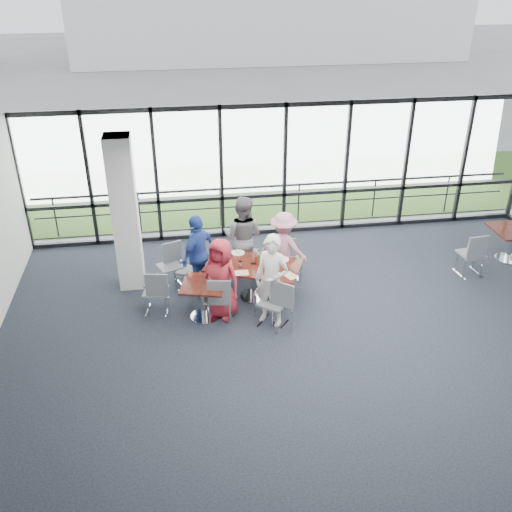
{
  "coord_description": "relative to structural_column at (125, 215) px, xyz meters",
  "views": [
    {
      "loc": [
        -2.58,
        -7.54,
        6.24
      ],
      "look_at": [
        -1.16,
        1.83,
        1.1
      ],
      "focal_mm": 40.0,
      "sensor_mm": 36.0,
      "label": 1
    }
  ],
  "objects": [
    {
      "name": "side_table_left",
      "position": [
        1.41,
        -1.45,
        -0.98
      ],
      "size": [
        0.97,
        0.97,
        0.75
      ],
      "rotation": [
        0.0,
        0.0,
        -0.25
      ],
      "color": "black",
      "rests_on": "ground"
    },
    {
      "name": "chair_spare_lb",
      "position": [
        0.78,
        -0.16,
        -1.16
      ],
      "size": [
        0.56,
        0.56,
        0.89
      ],
      "primitive_type": null,
      "rotation": [
        0.0,
        0.0,
        3.53
      ],
      "color": "slate",
      "rests_on": "ground"
    },
    {
      "name": "diner_near_right",
      "position": [
        2.64,
        -1.78,
        -0.7
      ],
      "size": [
        0.81,
        0.77,
        1.8
      ],
      "primitive_type": "imported",
      "rotation": [
        0.0,
        0.0,
        -0.63
      ],
      "color": "silver",
      "rests_on": "ground"
    },
    {
      "name": "structural_column",
      "position": [
        0.0,
        0.0,
        0.0
      ],
      "size": [
        0.5,
        0.5,
        3.2
      ],
      "primitive_type": "cube",
      "color": "white",
      "rests_on": "ground"
    },
    {
      "name": "chair_main_nr",
      "position": [
        2.65,
        -1.89,
        -1.11
      ],
      "size": [
        0.67,
        0.67,
        0.97
      ],
      "primitive_type": null,
      "rotation": [
        0.0,
        0.0,
        -0.66
      ],
      "color": "slate",
      "rests_on": "ground"
    },
    {
      "name": "main_table",
      "position": [
        2.44,
        -0.87,
        -0.98
      ],
      "size": [
        2.07,
        1.65,
        0.75
      ],
      "rotation": [
        0.0,
        0.0,
        -0.42
      ],
      "color": "black",
      "rests_on": "ground"
    },
    {
      "name": "plate_fr",
      "position": [
        3.02,
        -0.77,
        -0.84
      ],
      "size": [
        0.28,
        0.28,
        0.01
      ],
      "primitive_type": "cylinder",
      "color": "white",
      "rests_on": "main_table"
    },
    {
      "name": "ceiling",
      "position": [
        3.6,
        -3.0,
        1.6
      ],
      "size": [
        12.0,
        10.0,
        0.04
      ],
      "primitive_type": "cube",
      "color": "white",
      "rests_on": "ground"
    },
    {
      "name": "plate_nl",
      "position": [
        1.84,
        -1.0,
        -0.84
      ],
      "size": [
        0.26,
        0.26,
        0.01
      ],
      "primitive_type": "cylinder",
      "color": "white",
      "rests_on": "main_table"
    },
    {
      "name": "chair_spare_r",
      "position": [
        7.15,
        -0.66,
        -1.11
      ],
      "size": [
        0.53,
        0.53,
        0.99
      ],
      "primitive_type": null,
      "rotation": [
        0.0,
        0.0,
        0.11
      ],
      "color": "slate",
      "rests_on": "ground"
    },
    {
      "name": "grass_strip",
      "position": [
        3.6,
        5.0,
        -1.59
      ],
      "size": [
        80.0,
        5.0,
        0.01
      ],
      "primitive_type": "cube",
      "color": "#365624",
      "rests_on": "ground"
    },
    {
      "name": "tumbler_b",
      "position": [
        2.61,
        -1.19,
        -0.78
      ],
      "size": [
        0.07,
        0.07,
        0.14
      ],
      "primitive_type": "cylinder",
      "color": "white",
      "rests_on": "main_table"
    },
    {
      "name": "hangar_main",
      "position": [
        7.6,
        29.0,
        1.4
      ],
      "size": [
        24.0,
        10.0,
        6.0
      ],
      "primitive_type": "cube",
      "color": "silver",
      "rests_on": "ground"
    },
    {
      "name": "floor",
      "position": [
        3.6,
        -3.0,
        -1.61
      ],
      "size": [
        12.0,
        10.0,
        0.02
      ],
      "primitive_type": "cube",
      "color": "black",
      "rests_on": "ground"
    },
    {
      "name": "chair_main_fl",
      "position": [
        2.42,
        0.1,
        -1.13
      ],
      "size": [
        0.55,
        0.55,
        0.94
      ],
      "primitive_type": null,
      "rotation": [
        0.0,
        0.0,
        2.92
      ],
      "color": "slate",
      "rests_on": "ground"
    },
    {
      "name": "apron",
      "position": [
        3.6,
        7.0,
        -1.62
      ],
      "size": [
        80.0,
        70.0,
        0.02
      ],
      "primitive_type": "cube",
      "color": "gray",
      "rests_on": "ground"
    },
    {
      "name": "plate_end",
      "position": [
        1.71,
        -0.59,
        -0.84
      ],
      "size": [
        0.25,
        0.25,
        0.01
      ],
      "primitive_type": "cylinder",
      "color": "white",
      "rests_on": "main_table"
    },
    {
      "name": "tumbler_c",
      "position": [
        2.57,
        -0.66,
        -0.78
      ],
      "size": [
        0.07,
        0.07,
        0.15
      ],
      "primitive_type": "cylinder",
      "color": "white",
      "rests_on": "main_table"
    },
    {
      "name": "plate_fl",
      "position": [
        2.19,
        -0.36,
        -0.84
      ],
      "size": [
        0.27,
        0.27,
        0.01
      ],
      "primitive_type": "cylinder",
      "color": "white",
      "rests_on": "main_table"
    },
    {
      "name": "tumbler_d",
      "position": [
        1.84,
        -0.74,
        -0.78
      ],
      "size": [
        0.07,
        0.07,
        0.14
      ],
      "primitive_type": "cylinder",
      "color": "white",
      "rests_on": "main_table"
    },
    {
      "name": "diner_end",
      "position": [
        1.38,
        -0.45,
        -0.76
      ],
      "size": [
        1.04,
        1.11,
        1.69
      ],
      "primitive_type": "imported",
      "rotation": [
        0.0,
        0.0,
        -2.24
      ],
      "color": "#2B4BA8",
      "rests_on": "ground"
    },
    {
      "name": "chair_spare_la",
      "position": [
        0.51,
        -1.12,
        -1.14
      ],
      "size": [
        0.52,
        0.52,
        0.92
      ],
      "primitive_type": null,
      "rotation": [
        0.0,
        0.0,
        -0.18
      ],
      "color": "slate",
      "rests_on": "ground"
    },
    {
      "name": "menu_c",
      "position": [
        2.75,
        -0.63,
        -0.85
      ],
      "size": [
        0.37,
        0.32,
        0.0
      ],
      "primitive_type": "cube",
      "rotation": [
        0.0,
        0.0,
        -0.34
      ],
      "color": "white",
      "rests_on": "main_table"
    },
    {
      "name": "menu_b",
      "position": [
        3.06,
        -1.41,
        -0.85
      ],
      "size": [
        0.3,
        0.34,
        0.0
      ],
      "primitive_type": "cube",
      "rotation": [
        0.0,
        0.0,
        -1.12
      ],
      "color": "white",
      "rests_on": "main_table"
    },
    {
      "name": "ketchup_bottle",
      "position": [
        2.5,
        -0.86,
        -0.76
      ],
      "size": [
        0.06,
        0.06,
        0.18
      ],
      "primitive_type": "cylinder",
      "color": "#B11518",
      "rests_on": "main_table"
    },
    {
      "name": "chair_main_fr",
      "position": [
        3.31,
        -0.19,
        -1.19
      ],
      "size": [
        0.46,
        0.46,
        0.81
      ],
      "primitive_type": null,
      "rotation": [
        0.0,
        0.0,
        2.96
      ],
      "color": "slate",
      "rests_on": "ground"
    },
    {
      "name": "chair_main_end",
      "position": [
        1.15,
        -0.33,
        -1.18
      ],
      "size": [
        0.53,
        0.53,
        0.85
      ],
      "primitive_type": null,
      "rotation": [
        0.0,
        0.0,
        -1.91
      ],
      "color": "slate",
      "rests_on": "ground"
    },
    {
      "name": "curtain_wall_back",
      "position": [
        3.6,
        2.0,
        0.0
      ],
      "size": [
        12.0,
        0.1,
        3.2
      ],
      "primitive_type": "cube",
      "color": "white",
      "rests_on": "ground"
    },
    {
      "name": "plate_nr",
      "position": [
        2.78,
        -1.34,
        -0.84
      ],
      "size": [
        0.24,
        0.24,
        0.01
      ],
      "primitive_type": "cylinder",
      "color": "white",
      "rests_on": "main_table"
    },
    {
      "name": "guard_rail",
      "position": [
        3.6,
        2.6,
        -1.1
      ],
      "size": [
        12.0,
        0.06,
        0.06
      ],
      "primitive_type": "cylinder",
      "rotation": [
        0.0,
        1.57,
        0.0
      ],
      "color": "#2D2D33",
      "rests_on": "ground"
    },
    {
      "name": "diner_far_right",
      "position": [
        3.14,
        -0.31,
        -0.82
      ],
      "size": [
        1.13,
        0.96,
        1.56
      ],
      "primitive_type": "imported",
      "rotation": [
        0.0,
        0.0,
        2.6
      ],
      "color": "pink",
      "rests_on": "ground"
    },
    {
      "name": "condiment_caddy",
      "position": [
        2.44,
        -0.85,
        -0.83
      ],
      "size": [
        0.1,
        0.07,
        0.04
      ],
      "primitive_type": "cube",
      "color": "black",
      "rests_on": "main_table"
    },
    {
      "name": "diner_near_left",
      "position": [
        1.74,
        -1.4,
        -0.8
      ],
      "size": [
        0.93,
        0.88,
        1.6
      ],
      "primitive_type": "imported",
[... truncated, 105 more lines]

